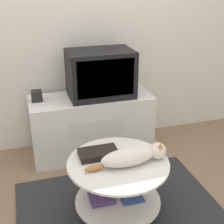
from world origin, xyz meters
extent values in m
plane|color=#7F664C|center=(0.00, 0.00, 0.00)|extent=(12.00, 12.00, 0.00)
cube|color=silver|center=(0.00, 1.25, 1.30)|extent=(8.00, 0.05, 2.60)
cube|color=#28282B|center=(0.00, 0.00, 0.01)|extent=(1.50, 1.15, 0.02)
cube|color=silver|center=(0.01, 0.94, 0.29)|extent=(1.15, 0.45, 0.59)
cube|color=silver|center=(0.01, 0.72, 0.35)|extent=(0.52, 0.01, 0.16)
cube|color=black|center=(0.10, 0.95, 0.80)|extent=(0.60, 0.39, 0.43)
cube|color=black|center=(0.10, 0.76, 0.82)|extent=(0.51, 0.01, 0.34)
cube|color=black|center=(-0.48, 0.99, 0.64)|extent=(0.10, 0.10, 0.10)
cylinder|color=#B2B2B7|center=(-0.03, 0.00, 0.03)|extent=(0.30, 0.30, 0.01)
cylinder|color=#B7B7BC|center=(-0.03, 0.00, 0.23)|extent=(0.04, 0.04, 0.42)
cylinder|color=silver|center=(-0.03, 0.00, 0.13)|extent=(0.62, 0.62, 0.01)
cylinder|color=silver|center=(-0.03, 0.00, 0.45)|extent=(0.71, 0.71, 0.02)
cube|color=#51387A|center=(-0.14, 0.04, 0.16)|extent=(0.18, 0.17, 0.03)
cube|color=#2D478C|center=(0.07, -0.02, 0.15)|extent=(0.16, 0.14, 0.02)
cube|color=black|center=(-0.14, 0.11, 0.48)|extent=(0.27, 0.16, 0.04)
ellipsoid|color=silver|center=(0.03, -0.05, 0.52)|extent=(0.39, 0.17, 0.11)
sphere|color=silver|center=(0.25, -0.03, 0.52)|extent=(0.12, 0.12, 0.12)
cone|color=#B2703D|center=(0.25, 0.00, 0.58)|extent=(0.04, 0.04, 0.04)
cone|color=#B2703D|center=(0.25, -0.07, 0.58)|extent=(0.04, 0.04, 0.04)
ellipsoid|color=#B2703D|center=(-0.21, -0.06, 0.49)|extent=(0.14, 0.05, 0.04)
camera|label=1|loc=(-0.59, -1.73, 1.64)|focal=50.00mm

